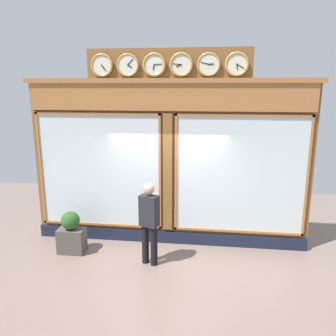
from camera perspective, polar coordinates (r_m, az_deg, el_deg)
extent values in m
plane|color=#7A665B|center=(5.70, -3.95, -24.43)|extent=(14.00, 14.00, 0.00)
cube|color=brown|center=(7.61, 0.14, 0.42)|extent=(6.09, 0.30, 3.56)
cube|color=#191E33|center=(7.98, -0.02, -11.39)|extent=(6.09, 0.08, 0.28)
cube|color=#A56936|center=(7.22, -0.04, 11.71)|extent=(5.97, 0.08, 0.56)
cube|color=#A56936|center=(7.24, -0.02, 14.34)|extent=(6.22, 0.20, 0.10)
cube|color=silver|center=(7.45, 11.89, -1.21)|extent=(2.70, 0.02, 2.49)
cube|color=#A56936|center=(7.21, 12.39, 8.56)|extent=(2.80, 0.04, 0.05)
cube|color=#A56936|center=(7.84, 11.45, -10.26)|extent=(2.80, 0.04, 0.05)
cube|color=#A56936|center=(7.67, 22.19, -1.51)|extent=(0.05, 0.04, 2.59)
cube|color=#A56936|center=(7.44, 1.30, -0.93)|extent=(0.05, 0.04, 2.59)
cube|color=silver|center=(7.82, -11.34, -0.47)|extent=(2.70, 0.02, 2.49)
cube|color=#A56936|center=(7.60, -11.83, 8.83)|extent=(2.80, 0.04, 0.05)
cube|color=#A56936|center=(8.20, -10.97, -9.16)|extent=(2.80, 0.04, 0.05)
cube|color=#A56936|center=(8.34, -20.36, -0.19)|extent=(0.05, 0.04, 2.59)
cube|color=#A56936|center=(7.48, -1.36, -0.84)|extent=(0.05, 0.04, 2.59)
cube|color=brown|center=(7.46, -0.03, -0.88)|extent=(0.20, 0.10, 2.59)
cube|color=brown|center=(7.29, 0.02, 16.78)|extent=(3.41, 0.06, 0.66)
cylinder|color=silver|center=(7.16, 11.37, 16.59)|extent=(0.39, 0.02, 0.39)
torus|color=#B79347|center=(7.16, 11.37, 16.59)|extent=(0.48, 0.05, 0.48)
cube|color=black|center=(7.15, 11.43, 16.17)|extent=(0.04, 0.01, 0.11)
cube|color=black|center=(7.15, 11.95, 16.24)|extent=(0.15, 0.01, 0.09)
sphere|color=black|center=(7.15, 11.38, 16.59)|extent=(0.02, 0.02, 0.02)
cylinder|color=silver|center=(7.15, 6.78, 16.75)|extent=(0.39, 0.02, 0.39)
torus|color=#B79347|center=(7.15, 6.78, 16.76)|extent=(0.46, 0.04, 0.46)
cube|color=black|center=(7.14, 7.22, 16.77)|extent=(0.11, 0.01, 0.02)
cube|color=black|center=(7.14, 6.12, 16.94)|extent=(0.16, 0.01, 0.05)
sphere|color=black|center=(7.13, 6.78, 16.76)|extent=(0.02, 0.02, 0.02)
cylinder|color=silver|center=(7.18, 2.21, 16.82)|extent=(0.39, 0.02, 0.39)
torus|color=#B79347|center=(7.18, 2.20, 16.82)|extent=(0.48, 0.05, 0.48)
cube|color=black|center=(7.17, 1.80, 16.65)|extent=(0.10, 0.01, 0.06)
cube|color=black|center=(7.17, 1.51, 16.89)|extent=(0.17, 0.01, 0.03)
sphere|color=black|center=(7.16, 2.19, 16.83)|extent=(0.02, 0.02, 0.02)
cylinder|color=silver|center=(7.25, -2.31, 16.79)|extent=(0.39, 0.02, 0.39)
torus|color=#B79347|center=(7.25, -2.32, 16.79)|extent=(0.48, 0.05, 0.48)
cube|color=black|center=(7.23, -2.40, 16.38)|extent=(0.04, 0.01, 0.11)
cube|color=black|center=(7.22, -1.66, 16.86)|extent=(0.17, 0.01, 0.02)
sphere|color=black|center=(7.23, -2.34, 16.80)|extent=(0.02, 0.02, 0.02)
cylinder|color=silver|center=(7.36, -6.71, 16.66)|extent=(0.39, 0.02, 0.39)
torus|color=#B79347|center=(7.36, -6.72, 16.66)|extent=(0.46, 0.04, 0.46)
cube|color=black|center=(7.34, -6.38, 16.46)|extent=(0.10, 0.01, 0.07)
cube|color=black|center=(7.34, -6.29, 17.14)|extent=(0.12, 0.01, 0.12)
sphere|color=black|center=(7.34, -6.75, 16.67)|extent=(0.02, 0.02, 0.02)
cylinder|color=silver|center=(7.51, -10.95, 16.45)|extent=(0.39, 0.02, 0.39)
torus|color=#B79347|center=(7.51, -10.96, 16.45)|extent=(0.47, 0.05, 0.47)
cube|color=black|center=(7.49, -10.75, 16.14)|extent=(0.07, 0.01, 0.10)
cube|color=black|center=(7.48, -10.58, 15.98)|extent=(0.11, 0.01, 0.14)
sphere|color=black|center=(7.49, -11.00, 16.46)|extent=(0.02, 0.02, 0.02)
cylinder|color=black|center=(7.07, -3.78, -12.44)|extent=(0.14, 0.14, 0.82)
cylinder|color=black|center=(6.98, -2.35, -12.80)|extent=(0.14, 0.14, 0.82)
cube|color=#232328|center=(6.74, -3.15, -7.12)|extent=(0.41, 0.33, 0.62)
sphere|color=tan|center=(6.59, -3.20, -3.45)|extent=(0.22, 0.22, 0.22)
cube|color=#4C4742|center=(7.80, -15.69, -11.53)|extent=(0.56, 0.36, 0.53)
sphere|color=#285623|center=(7.62, -15.92, -8.39)|extent=(0.39, 0.39, 0.39)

